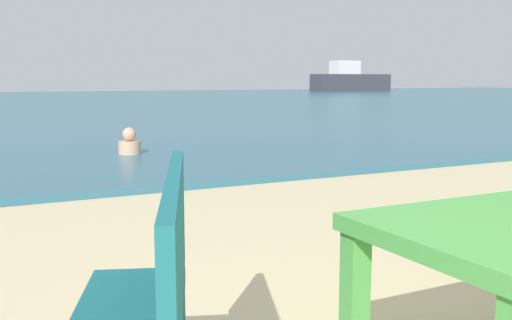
% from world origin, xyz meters
% --- Properties ---
extents(sea_water, '(120.00, 50.00, 0.08)m').
position_xyz_m(sea_water, '(0.00, 30.00, 0.04)').
color(sea_water, '#2D6075').
rests_on(sea_water, ground_plane).
extents(bench_teal_center, '(0.76, 1.25, 0.95)m').
position_xyz_m(bench_teal_center, '(-1.78, 0.61, 0.54)').
color(bench_teal_center, '#196066').
rests_on(bench_teal_center, ground_plane).
extents(swimmer_person, '(0.34, 0.34, 0.41)m').
position_xyz_m(swimmer_person, '(0.07, 7.81, 0.24)').
color(swimmer_person, tan).
rests_on(swimmer_person, sea_water).
extents(boat_tanker, '(7.46, 2.03, 2.71)m').
position_xyz_m(boat_tanker, '(29.37, 42.57, 1.06)').
color(boat_tanker, '#38383F').
rests_on(boat_tanker, sea_water).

